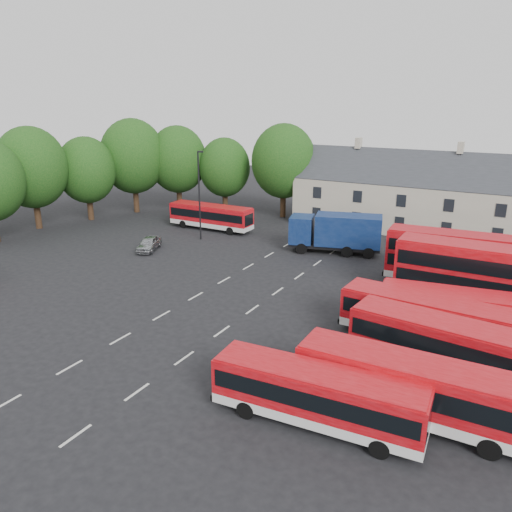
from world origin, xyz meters
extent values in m
plane|color=black|center=(0.00, 0.00, 0.00)|extent=(140.00, 140.00, 0.00)
cube|color=beige|center=(0.00, -14.00, 0.01)|extent=(0.15, 1.80, 0.01)
cube|color=beige|center=(0.00, -10.00, 0.01)|extent=(0.15, 1.80, 0.01)
cube|color=beige|center=(0.00, -6.00, 0.01)|extent=(0.15, 1.80, 0.01)
cube|color=beige|center=(0.00, -2.00, 0.01)|extent=(0.15, 1.80, 0.01)
cube|color=beige|center=(0.00, 2.00, 0.01)|extent=(0.15, 1.80, 0.01)
cube|color=beige|center=(0.00, 6.00, 0.01)|extent=(0.15, 1.80, 0.01)
cube|color=beige|center=(0.00, 10.00, 0.01)|extent=(0.15, 1.80, 0.01)
cube|color=beige|center=(0.00, 14.00, 0.01)|extent=(0.15, 1.80, 0.01)
cube|color=beige|center=(0.00, 18.00, 0.01)|extent=(0.15, 1.80, 0.01)
cube|color=beige|center=(5.00, -14.00, 0.01)|extent=(0.15, 1.80, 0.01)
cube|color=beige|center=(5.00, -10.00, 0.01)|extent=(0.15, 1.80, 0.01)
cube|color=beige|center=(5.00, -6.00, 0.01)|extent=(0.15, 1.80, 0.01)
cube|color=beige|center=(5.00, -2.00, 0.01)|extent=(0.15, 1.80, 0.01)
cube|color=beige|center=(5.00, 2.00, 0.01)|extent=(0.15, 1.80, 0.01)
cube|color=beige|center=(5.00, 6.00, 0.01)|extent=(0.15, 1.80, 0.01)
cube|color=beige|center=(5.00, 10.00, 0.01)|extent=(0.15, 1.80, 0.01)
cube|color=beige|center=(5.00, 14.00, 0.01)|extent=(0.15, 1.80, 0.01)
cube|color=beige|center=(5.00, 18.00, 0.01)|extent=(0.15, 1.80, 0.01)
cylinder|color=black|center=(-28.00, 10.00, 2.10)|extent=(0.70, 0.70, 4.20)
ellipsoid|color=#113F11|center=(-28.00, 10.00, 6.97)|extent=(7.92, 7.92, 9.11)
cylinder|color=black|center=(-26.00, 16.00, 1.84)|extent=(0.70, 0.70, 3.67)
ellipsoid|color=#113F11|center=(-26.00, 16.00, 6.10)|extent=(6.93, 6.93, 7.97)
cylinder|color=black|center=(-24.00, 22.00, 2.19)|extent=(0.70, 0.70, 4.38)
ellipsoid|color=#113F11|center=(-24.00, 22.00, 7.26)|extent=(8.25, 8.25, 9.49)
cylinder|color=black|center=(-20.00, 26.00, 2.01)|extent=(0.70, 0.70, 4.02)
ellipsoid|color=#113F11|center=(-20.00, 26.00, 6.68)|extent=(7.59, 7.59, 8.73)
cylinder|color=black|center=(-14.00, 28.00, 1.75)|extent=(0.70, 0.70, 3.50)
ellipsoid|color=#113F11|center=(-14.00, 28.00, 5.81)|extent=(6.60, 6.60, 7.59)
cylinder|color=black|center=(-6.00, 29.00, 2.10)|extent=(0.70, 0.70, 4.20)
ellipsoid|color=#113F11|center=(-6.00, 29.00, 6.97)|extent=(7.92, 7.92, 9.11)
cube|color=beige|center=(14.00, 30.00, 2.75)|extent=(35.00, 7.00, 5.50)
cube|color=#2D3035|center=(14.00, 30.00, 5.50)|extent=(35.70, 7.13, 7.13)
cube|color=beige|center=(3.00, 30.00, 9.46)|extent=(0.60, 0.90, 1.20)
cube|color=beige|center=(14.00, 30.00, 9.46)|extent=(0.60, 0.90, 1.20)
cube|color=silver|center=(14.07, -7.92, 0.69)|extent=(9.94, 2.86, 0.49)
cube|color=#B20B13|center=(14.07, -7.92, 1.81)|extent=(9.94, 2.86, 1.74)
cube|color=black|center=(14.07, -7.92, 1.85)|extent=(9.55, 2.89, 0.85)
cube|color=#B20B13|center=(14.07, -7.92, 2.72)|extent=(9.74, 2.76, 0.11)
cylinder|color=black|center=(11.00, -9.12, 0.45)|extent=(0.91, 0.31, 0.89)
cylinder|color=black|center=(17.14, -6.71, 0.45)|extent=(0.91, 0.31, 0.89)
cube|color=silver|center=(17.82, -5.44, 0.77)|extent=(10.90, 2.60, 0.54)
cube|color=#B20B13|center=(17.82, -5.44, 2.00)|extent=(10.90, 2.60, 1.93)
cube|color=black|center=(17.82, -5.44, 2.05)|extent=(10.47, 2.65, 0.94)
cube|color=#B20B13|center=(17.82, -5.44, 3.02)|extent=(10.69, 2.50, 0.12)
cylinder|color=black|center=(14.35, -6.60, 0.49)|extent=(0.99, 0.29, 0.99)
cylinder|color=black|center=(21.28, -4.28, 0.49)|extent=(0.99, 0.29, 0.99)
cube|color=silver|center=(18.74, -0.39, 0.77)|extent=(11.16, 3.65, 0.55)
cube|color=#B20B13|center=(18.74, -0.39, 2.02)|extent=(11.16, 3.65, 1.94)
cube|color=black|center=(18.74, -0.39, 2.07)|extent=(10.73, 3.66, 0.95)
cube|color=#B20B13|center=(18.74, -0.39, 3.04)|extent=(10.93, 3.52, 0.12)
cylinder|color=black|center=(15.14, -1.13, 0.50)|extent=(1.02, 0.38, 1.00)
cube|color=silver|center=(16.99, 2.66, 0.75)|extent=(10.80, 3.11, 0.53)
cube|color=#B20B13|center=(16.99, 2.66, 1.96)|extent=(10.80, 3.11, 1.89)
cube|color=black|center=(16.99, 2.66, 2.01)|extent=(10.38, 3.14, 0.92)
cube|color=#B20B13|center=(16.99, 2.66, 2.96)|extent=(10.58, 3.00, 0.12)
cylinder|color=black|center=(13.51, 1.79, 0.48)|extent=(0.99, 0.33, 0.97)
cylinder|color=black|center=(20.47, 3.53, 0.48)|extent=(0.99, 0.33, 0.97)
cube|color=silver|center=(18.87, 4.77, 0.75)|extent=(10.88, 4.06, 0.53)
cube|color=#B20B13|center=(18.87, 4.77, 1.96)|extent=(10.88, 4.06, 1.89)
cube|color=black|center=(18.87, 4.77, 2.01)|extent=(10.47, 4.05, 0.92)
cube|color=#B20B13|center=(18.87, 4.77, 2.95)|extent=(10.66, 3.93, 0.12)
cylinder|color=black|center=(15.68, 3.16, 0.48)|extent=(1.00, 0.42, 0.97)
cube|color=silver|center=(18.95, 9.92, 0.81)|extent=(11.57, 2.72, 0.58)
cube|color=#B20B13|center=(18.95, 9.92, 2.86)|extent=(11.57, 2.72, 3.52)
cube|color=black|center=(18.95, 9.92, 2.18)|extent=(11.11, 2.78, 1.00)
cube|color=#B20B13|center=(18.95, 9.92, 4.67)|extent=(11.34, 2.62, 0.13)
cylinder|color=black|center=(15.26, 8.70, 0.52)|extent=(1.05, 0.30, 1.05)
cube|color=black|center=(18.95, 9.92, 3.54)|extent=(11.11, 2.78, 1.00)
cube|color=silver|center=(16.88, 13.79, 0.76)|extent=(11.00, 3.28, 0.54)
cube|color=#B20B13|center=(16.88, 13.79, 2.69)|extent=(11.00, 3.28, 3.30)
cube|color=black|center=(16.88, 13.79, 2.04)|extent=(10.57, 3.31, 0.94)
cube|color=#B20B13|center=(16.88, 13.79, 4.39)|extent=(10.77, 3.17, 0.12)
cylinder|color=black|center=(13.51, 12.42, 0.49)|extent=(1.00, 0.35, 0.99)
cylinder|color=black|center=(20.26, 15.17, 0.49)|extent=(1.00, 0.35, 0.99)
cube|color=black|center=(16.88, 13.79, 3.33)|extent=(10.57, 3.31, 0.94)
cube|color=silver|center=(-10.32, 19.28, 0.70)|extent=(10.01, 2.34, 0.50)
cube|color=#B20B13|center=(-10.32, 19.28, 1.84)|extent=(10.01, 2.34, 1.77)
cube|color=black|center=(-10.32, 19.28, 1.88)|extent=(9.61, 2.39, 0.86)
cube|color=#B20B13|center=(-10.32, 19.28, 2.77)|extent=(9.81, 2.25, 0.11)
cylinder|color=black|center=(-13.51, 18.23, 0.45)|extent=(0.91, 0.26, 0.91)
cylinder|color=black|center=(-7.13, 20.32, 0.45)|extent=(0.91, 0.26, 0.91)
cube|color=black|center=(5.17, 17.80, 0.70)|extent=(8.96, 4.57, 0.32)
cube|color=#0E2252|center=(2.04, 16.92, 2.16)|extent=(2.82, 3.19, 2.60)
cube|color=black|center=(1.05, 16.64, 2.55)|extent=(0.73, 2.24, 1.30)
cube|color=#0E2252|center=(6.36, 18.14, 2.33)|extent=(6.67, 4.28, 2.92)
cylinder|color=black|center=(2.58, 15.80, 0.54)|extent=(1.12, 0.59, 1.08)
cylinder|color=black|center=(8.00, 19.87, 0.54)|extent=(1.12, 0.59, 1.08)
imported|color=#9DA0A4|center=(-11.07, 9.52, 0.68)|extent=(2.95, 4.31, 1.36)
cylinder|color=black|center=(-8.93, 15.28, 4.61)|extent=(0.17, 0.17, 9.22)
cube|color=black|center=(-8.67, 15.36, 9.22)|extent=(0.60, 0.38, 0.17)
camera|label=1|loc=(21.31, -26.45, 14.52)|focal=35.00mm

